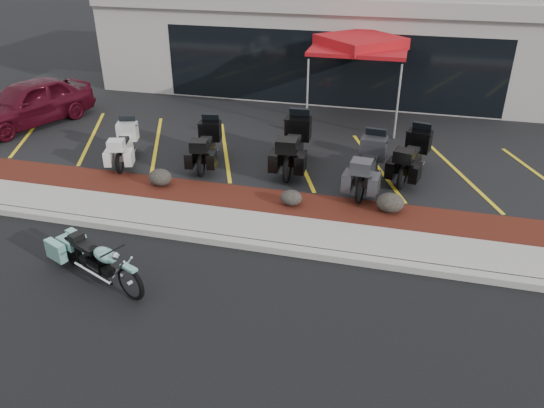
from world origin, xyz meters
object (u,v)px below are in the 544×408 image
(popup_canopy, at_px, (360,44))
(traffic_cone, at_px, (297,124))
(hero_cruiser, at_px, (130,278))
(parked_car, at_px, (28,103))
(touring_white, at_px, (129,134))

(popup_canopy, bearing_deg, traffic_cone, -124.76)
(hero_cruiser, relative_size, popup_canopy, 0.73)
(traffic_cone, xyz_separation_m, popup_canopy, (1.67, 1.57, 2.28))
(parked_car, relative_size, popup_canopy, 1.22)
(traffic_cone, bearing_deg, hero_cruiser, -96.97)
(traffic_cone, bearing_deg, popup_canopy, 43.24)
(parked_car, distance_m, popup_canopy, 10.91)
(hero_cruiser, distance_m, popup_canopy, 11.11)
(parked_car, bearing_deg, touring_white, 1.67)
(parked_car, relative_size, traffic_cone, 9.12)
(hero_cruiser, distance_m, traffic_cone, 9.03)
(parked_car, bearing_deg, popup_canopy, 36.71)
(parked_car, xyz_separation_m, popup_canopy, (10.31, 3.09, 1.78))
(touring_white, xyz_separation_m, traffic_cone, (4.27, 2.97, -0.33))
(touring_white, xyz_separation_m, popup_canopy, (5.94, 4.54, 1.94))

